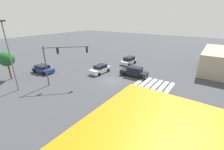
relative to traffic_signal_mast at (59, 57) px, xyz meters
name	(u,v)px	position (x,y,z in m)	size (l,w,h in m)	color
ground_plane	(112,81)	(5.59, -5.59, -4.39)	(147.34, 147.34, 0.00)	#3D3F44
crosswalk_markings	(147,91)	(5.59, -11.79, -4.38)	(9.88, 5.35, 0.01)	silver
traffic_signal_mast	(59,57)	(0.00, 0.00, 0.00)	(4.69, 4.69, 6.06)	#47474C
car_0	(100,69)	(7.49, -1.57, -3.66)	(4.31, 2.11, 1.54)	silver
car_1	(43,69)	(1.42, 7.47, -3.69)	(2.38, 4.40, 1.43)	navy
car_2	(213,115)	(3.09, -19.79, -3.78)	(2.00, 4.58, 1.33)	silver
car_5	(129,61)	(15.61, -3.19, -3.63)	(4.26, 2.29, 1.61)	silver
car_6	(134,72)	(9.59, -7.59, -3.59)	(2.17, 4.95, 1.71)	black
gas_station_canopy	(166,148)	(-7.93, -17.79, 0.39)	(7.26, 7.26, 5.40)	#23519E
pedestrian	(121,112)	(-2.00, -12.06, -3.51)	(0.40, 0.42, 1.58)	#232842
street_light_pole_a	(9,52)	(-4.91, 3.66, 1.22)	(0.80, 0.36, 9.56)	slate
tree_corner_a	(6,59)	(-3.55, 9.04, -0.87)	(2.44, 2.44, 4.76)	brown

